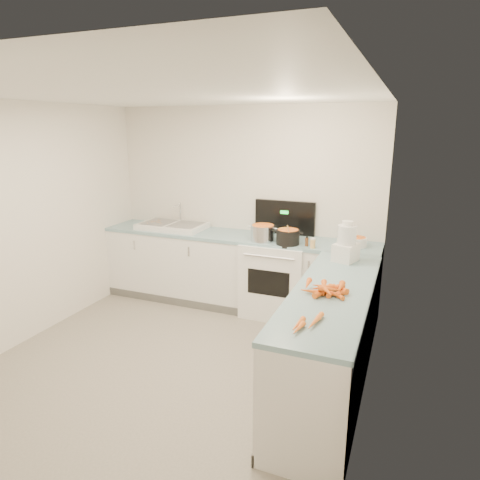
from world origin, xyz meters
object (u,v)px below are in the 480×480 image
at_px(stove, 277,276).
at_px(black_pot, 288,238).
at_px(extract_bottle, 307,242).
at_px(sink, 172,226).
at_px(spice_jar, 313,244).
at_px(mixing_bowl, 356,242).
at_px(food_processor, 346,244).
at_px(steel_pot, 263,234).

bearing_deg(stove, black_pot, -44.29).
distance_m(stove, extract_bottle, 0.67).
height_order(sink, spice_jar, sink).
distance_m(mixing_bowl, spice_jar, 0.51).
bearing_deg(food_processor, spice_jar, 140.15).
bearing_deg(black_pot, mixing_bowl, 14.75).
relative_size(sink, spice_jar, 8.65).
distance_m(sink, food_processor, 2.40).
bearing_deg(extract_bottle, sink, 174.16).
bearing_deg(sink, black_pot, -6.41).
relative_size(stove, mixing_bowl, 5.96).
bearing_deg(sink, extract_bottle, -5.84).
bearing_deg(extract_bottle, mixing_bowl, 21.21).
xyz_separation_m(steel_pot, mixing_bowl, (1.05, 0.16, -0.03)).
distance_m(stove, black_pot, 0.59).
height_order(mixing_bowl, spice_jar, mixing_bowl).
xyz_separation_m(stove, steel_pot, (-0.14, -0.13, 0.55)).
bearing_deg(spice_jar, black_pot, 168.91).
bearing_deg(sink, mixing_bowl, 0.31).
xyz_separation_m(sink, mixing_bowl, (2.36, 0.01, 0.01)).
distance_m(mixing_bowl, food_processor, 0.61).
xyz_separation_m(sink, black_pot, (1.62, -0.18, 0.04)).
bearing_deg(food_processor, mixing_bowl, 86.67).
bearing_deg(food_processor, extract_bottle, 141.14).
relative_size(sink, extract_bottle, 8.91).
bearing_deg(steel_pot, food_processor, -22.89).
xyz_separation_m(steel_pot, black_pot, (0.31, -0.03, -0.01)).
relative_size(sink, black_pot, 3.24).
bearing_deg(steel_pot, extract_bottle, -4.28).
bearing_deg(mixing_bowl, stove, -178.20).
relative_size(stove, steel_pot, 4.76).
relative_size(stove, sink, 1.58).
height_order(steel_pot, mixing_bowl, steel_pot).
bearing_deg(spice_jar, stove, 154.47).
bearing_deg(mixing_bowl, spice_jar, -149.94).
bearing_deg(steel_pot, mixing_bowl, 8.71).
height_order(stove, mixing_bowl, stove).
height_order(stove, spice_jar, stove).
bearing_deg(mixing_bowl, food_processor, -93.33).
xyz_separation_m(black_pot, mixing_bowl, (0.74, 0.20, -0.02)).
bearing_deg(stove, extract_bottle, -23.78).
xyz_separation_m(stove, food_processor, (0.88, -0.56, 0.64)).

